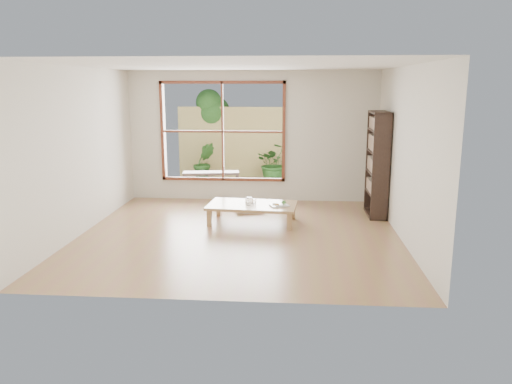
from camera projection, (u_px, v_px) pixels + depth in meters
ground at (240, 234)px, 7.91m from camera, size 5.00×5.00×0.00m
low_table at (252, 206)px, 8.52m from camera, size 1.55×0.96×0.33m
floor_cushion at (248, 209)px, 9.38m from camera, size 0.64×0.64×0.07m
bookshelf at (377, 164)px, 8.89m from camera, size 0.30×0.84×1.87m
glass_tall at (249, 201)px, 8.42m from camera, size 0.08×0.08×0.14m
glass_mid at (254, 201)px, 8.54m from camera, size 0.06×0.06×0.09m
glass_short at (250, 200)px, 8.58m from camera, size 0.08×0.08×0.10m
glass_small at (247, 200)px, 8.63m from camera, size 0.06×0.06×0.08m
food_tray at (280, 205)px, 8.37m from camera, size 0.36×0.31×0.09m
deck at (231, 188)px, 11.43m from camera, size 2.80×2.00×0.05m
garden_bench at (211, 174)px, 11.14m from camera, size 1.28×0.54×0.39m
bamboo_fence at (235, 144)px, 12.21m from camera, size 2.80×0.06×1.80m
shrub_right at (275, 163)px, 11.80m from camera, size 1.02×0.93×0.97m
shrub_left at (204, 162)px, 11.97m from camera, size 0.63×0.57×0.95m
garden_tree at (210, 113)px, 12.40m from camera, size 1.04×0.85×2.22m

